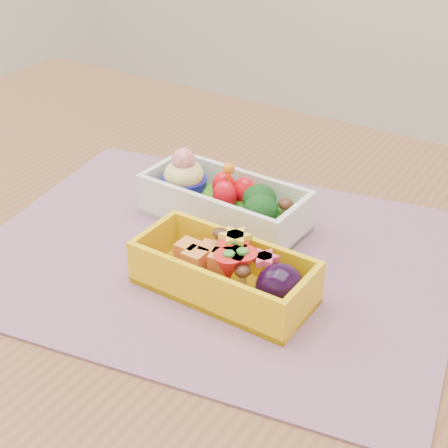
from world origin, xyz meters
The scene contains 4 objects.
table centered at (0.00, 0.00, 0.65)m, with size 1.20×0.80×0.75m.
placemat centered at (0.03, -0.01, 0.75)m, with size 0.49×0.37×0.00m, color #9F6E7C.
bento_white centered at (0.01, 0.05, 0.78)m, with size 0.19×0.09×0.08m.
bento_yellow centered at (0.08, -0.06, 0.78)m, with size 0.17×0.08×0.06m.
Camera 1 is at (0.36, -0.49, 1.14)m, focal length 53.70 mm.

